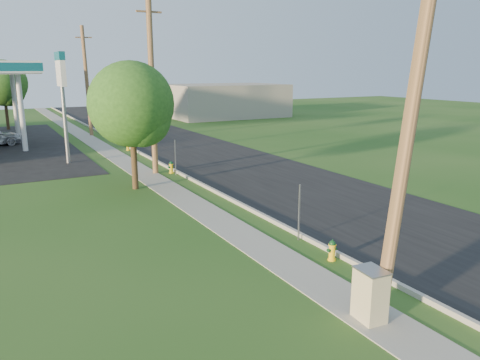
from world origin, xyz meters
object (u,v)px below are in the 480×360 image
Objects in this scene: hydrant_near at (332,250)px; utility_cabinet at (370,295)px; hydrant_far at (128,146)px; utility_pole_far at (87,81)px; utility_pole_near at (411,116)px; utility_pole_mid at (152,85)px; price_pylon at (61,76)px; tree_verge at (134,108)px; hydrant_mid at (171,167)px; tree_lot at (5,85)px.

utility_cabinet is (-1.56, -3.24, 0.32)m from hydrant_near.
hydrant_near is 0.94× the size of hydrant_far.
utility_pole_far is at bearing 94.43° from hydrant_far.
utility_pole_near reaches higher than utility_cabinet.
utility_pole_mid is 18.00m from utility_pole_far.
utility_cabinet is at bearing -91.33° from utility_pole_far.
utility_pole_near is 23.83m from price_pylon.
utility_cabinet is (1.11, -14.96, -3.37)m from tree_verge.
hydrant_near is (2.67, -11.72, -3.69)m from tree_verge.
hydrant_mid is 0.99× the size of hydrant_far.
utility_cabinet is (-1.58, -26.41, 0.30)m from hydrant_far.
utility_pole_far reaches higher than utility_pole_near.
hydrant_near is at bearing -88.74° from utility_pole_far.
utility_pole_far reaches higher than hydrant_mid.
utility_pole_mid is 4.69m from hydrant_mid.
utility_pole_far reaches higher than hydrant_far.
utility_pole_mid is 13.61× the size of hydrant_mid.
hydrant_far is (-0.05, 8.85, 0.00)m from hydrant_mid.
utility_pole_near is 1.38× the size of price_pylon.
utility_pole_near is 7.29× the size of utility_cabinet.
tree_lot reaches higher than hydrant_near.
hydrant_far is 0.56× the size of utility_cabinet.
utility_pole_mid is 18.52m from utility_cabinet.
price_pylon is 1.10× the size of tree_verge.
hydrant_near is 23.17m from hydrant_far.
hydrant_mid is (6.98, -26.55, -4.00)m from tree_lot.
hydrant_far is at bearing 89.95° from hydrant_near.
utility_pole_mid is at bearing 92.80° from hydrant_near.
utility_pole_near is 4.23m from utility_cabinet.
utility_pole_far reaches higher than tree_lot.
utility_pole_far is 1.39× the size of price_pylon.
utility_pole_mid reaches higher than hydrant_near.
hydrant_far is (6.93, -17.70, -4.00)m from tree_lot.
hydrant_far is at bearing -85.57° from utility_pole_far.
utility_pole_far is at bearing 84.70° from tree_verge.
price_pylon is 5.27× the size of utility_cabinet.
tree_lot is 5.20× the size of utility_cabinet.
utility_cabinet is at bearing -95.31° from hydrant_mid.
utility_pole_far is 13.89× the size of hydrant_near.
price_pylon is (-3.90, 23.50, 0.63)m from utility_pole_near.
utility_pole_mid is at bearing 87.33° from utility_cabinet.
utility_pole_far is 10.21m from tree_lot.
tree_lot is 9.88× the size of hydrant_near.
price_pylon is 10.01× the size of hydrant_near.
tree_lot is (-6.19, 8.11, -0.45)m from utility_pole_far.
utility_pole_mid is (-0.00, 18.00, 0.15)m from utility_pole_near.
utility_pole_mid is 1.57× the size of tree_verge.
utility_cabinet is (-1.63, -17.55, 0.30)m from hydrant_mid.
utility_pole_near is at bearing -82.58° from tree_verge.
price_pylon is (-3.90, -12.50, 0.63)m from utility_pole_far.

